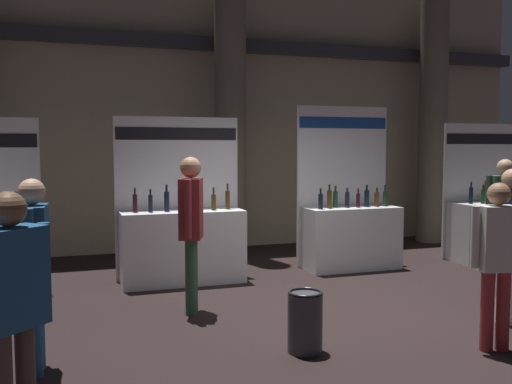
{
  "coord_description": "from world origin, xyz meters",
  "views": [
    {
      "loc": [
        -2.79,
        -6.04,
        1.92
      ],
      "look_at": [
        -0.41,
        1.05,
        1.34
      ],
      "focal_mm": 39.48,
      "sensor_mm": 36.0,
      "label": 1
    }
  ],
  "objects_px": {
    "exhibitor_booth_1": "(182,240)",
    "visitor_3": "(511,235)",
    "trash_bin": "(305,322)",
    "exhibitor_booth_2": "(350,229)",
    "exhibitor_booth_3": "(501,225)",
    "visitor_0": "(504,208)",
    "visitor_6": "(12,298)",
    "visitor_4": "(497,252)",
    "visitor_1": "(34,258)",
    "visitor_5": "(191,220)"
  },
  "relations": [
    {
      "from": "visitor_3",
      "to": "visitor_6",
      "type": "xyz_separation_m",
      "value": [
        -4.89,
        -1.1,
        0.01
      ]
    },
    {
      "from": "trash_bin",
      "to": "visitor_3",
      "type": "height_order",
      "value": "visitor_3"
    },
    {
      "from": "trash_bin",
      "to": "visitor_6",
      "type": "height_order",
      "value": "visitor_6"
    },
    {
      "from": "exhibitor_booth_2",
      "to": "visitor_1",
      "type": "height_order",
      "value": "exhibitor_booth_2"
    },
    {
      "from": "exhibitor_booth_1",
      "to": "exhibitor_booth_3",
      "type": "distance_m",
      "value": 5.54
    },
    {
      "from": "exhibitor_booth_1",
      "to": "visitor_6",
      "type": "relative_size",
      "value": 1.43
    },
    {
      "from": "visitor_4",
      "to": "visitor_6",
      "type": "relative_size",
      "value": 0.97
    },
    {
      "from": "exhibitor_booth_3",
      "to": "visitor_4",
      "type": "relative_size",
      "value": 1.46
    },
    {
      "from": "trash_bin",
      "to": "visitor_5",
      "type": "bearing_deg",
      "value": 115.43
    },
    {
      "from": "visitor_4",
      "to": "exhibitor_booth_3",
      "type": "bearing_deg",
      "value": 60.63
    },
    {
      "from": "exhibitor_booth_3",
      "to": "visitor_0",
      "type": "relative_size",
      "value": 1.33
    },
    {
      "from": "exhibitor_booth_1",
      "to": "visitor_0",
      "type": "bearing_deg",
      "value": -16.91
    },
    {
      "from": "visitor_1",
      "to": "visitor_6",
      "type": "height_order",
      "value": "visitor_1"
    },
    {
      "from": "visitor_0",
      "to": "visitor_1",
      "type": "relative_size",
      "value": 1.06
    },
    {
      "from": "exhibitor_booth_2",
      "to": "visitor_5",
      "type": "xyz_separation_m",
      "value": [
        -2.92,
        -1.63,
        0.47
      ]
    },
    {
      "from": "trash_bin",
      "to": "visitor_5",
      "type": "distance_m",
      "value": 1.92
    },
    {
      "from": "exhibitor_booth_1",
      "to": "visitor_4",
      "type": "distance_m",
      "value": 4.31
    },
    {
      "from": "visitor_5",
      "to": "exhibitor_booth_1",
      "type": "bearing_deg",
      "value": -166.99
    },
    {
      "from": "visitor_0",
      "to": "visitor_6",
      "type": "xyz_separation_m",
      "value": [
        -6.32,
        -2.78,
        -0.06
      ]
    },
    {
      "from": "trash_bin",
      "to": "visitor_6",
      "type": "bearing_deg",
      "value": -157.31
    },
    {
      "from": "visitor_4",
      "to": "exhibitor_booth_2",
      "type": "bearing_deg",
      "value": 96.26
    },
    {
      "from": "trash_bin",
      "to": "visitor_0",
      "type": "xyz_separation_m",
      "value": [
        3.88,
        1.76,
        0.76
      ]
    },
    {
      "from": "exhibitor_booth_1",
      "to": "visitor_3",
      "type": "bearing_deg",
      "value": -45.18
    },
    {
      "from": "exhibitor_booth_3",
      "to": "trash_bin",
      "type": "xyz_separation_m",
      "value": [
        -4.98,
        -3.02,
        -0.31
      ]
    },
    {
      "from": "visitor_1",
      "to": "visitor_4",
      "type": "bearing_deg",
      "value": -97.81
    },
    {
      "from": "visitor_3",
      "to": "visitor_1",
      "type": "bearing_deg",
      "value": -125.26
    },
    {
      "from": "exhibitor_booth_2",
      "to": "exhibitor_booth_3",
      "type": "bearing_deg",
      "value": -3.66
    },
    {
      "from": "visitor_3",
      "to": "exhibitor_booth_1",
      "type": "bearing_deg",
      "value": -168.17
    },
    {
      "from": "exhibitor_booth_3",
      "to": "visitor_3",
      "type": "height_order",
      "value": "exhibitor_booth_3"
    },
    {
      "from": "exhibitor_booth_1",
      "to": "visitor_0",
      "type": "distance_m",
      "value": 4.66
    },
    {
      "from": "exhibitor_booth_3",
      "to": "visitor_0",
      "type": "height_order",
      "value": "exhibitor_booth_3"
    },
    {
      "from": "visitor_4",
      "to": "visitor_5",
      "type": "xyz_separation_m",
      "value": [
        -2.47,
        2.11,
        0.15
      ]
    },
    {
      "from": "visitor_0",
      "to": "visitor_3",
      "type": "bearing_deg",
      "value": 75.68
    },
    {
      "from": "exhibitor_booth_3",
      "to": "exhibitor_booth_2",
      "type": "bearing_deg",
      "value": 176.34
    },
    {
      "from": "trash_bin",
      "to": "visitor_6",
      "type": "distance_m",
      "value": 2.73
    },
    {
      "from": "exhibitor_booth_3",
      "to": "visitor_4",
      "type": "height_order",
      "value": "exhibitor_booth_3"
    },
    {
      "from": "visitor_3",
      "to": "visitor_5",
      "type": "distance_m",
      "value": 3.53
    },
    {
      "from": "exhibitor_booth_2",
      "to": "visitor_3",
      "type": "relative_size",
      "value": 1.53
    },
    {
      "from": "visitor_4",
      "to": "visitor_6",
      "type": "distance_m",
      "value": 4.19
    },
    {
      "from": "exhibitor_booth_1",
      "to": "trash_bin",
      "type": "distance_m",
      "value": 3.18
    },
    {
      "from": "visitor_3",
      "to": "visitor_6",
      "type": "height_order",
      "value": "visitor_3"
    },
    {
      "from": "visitor_0",
      "to": "visitor_4",
      "type": "xyz_separation_m",
      "value": [
        -2.16,
        -2.3,
        -0.11
      ]
    },
    {
      "from": "exhibitor_booth_2",
      "to": "visitor_5",
      "type": "relative_size",
      "value": 1.42
    },
    {
      "from": "exhibitor_booth_1",
      "to": "exhibitor_booth_2",
      "type": "distance_m",
      "value": 2.73
    },
    {
      "from": "exhibitor_booth_1",
      "to": "exhibitor_booth_3",
      "type": "xyz_separation_m",
      "value": [
        5.54,
        -0.09,
        -0.02
      ]
    },
    {
      "from": "visitor_0",
      "to": "visitor_3",
      "type": "distance_m",
      "value": 2.21
    },
    {
      "from": "visitor_1",
      "to": "visitor_6",
      "type": "distance_m",
      "value": 1.3
    },
    {
      "from": "visitor_0",
      "to": "visitor_1",
      "type": "height_order",
      "value": "visitor_0"
    },
    {
      "from": "visitor_0",
      "to": "visitor_5",
      "type": "bearing_deg",
      "value": 28.46
    },
    {
      "from": "exhibitor_booth_2",
      "to": "exhibitor_booth_3",
      "type": "distance_m",
      "value": 2.82
    }
  ]
}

